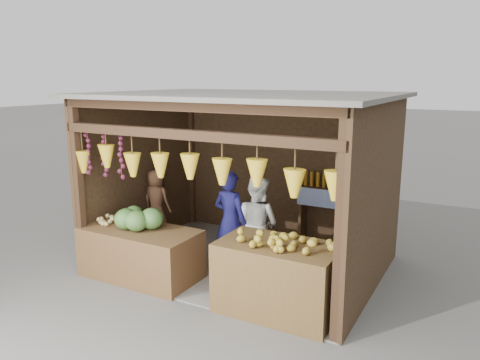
% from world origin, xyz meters
% --- Properties ---
extents(ground, '(80.00, 80.00, 0.00)m').
position_xyz_m(ground, '(0.00, 0.00, 0.00)').
color(ground, '#514F49').
rests_on(ground, ground).
extents(stall_structure, '(4.30, 3.30, 2.66)m').
position_xyz_m(stall_structure, '(-0.03, -0.04, 1.67)').
color(stall_structure, slate).
rests_on(stall_structure, ground).
extents(back_shelf, '(1.25, 0.32, 1.32)m').
position_xyz_m(back_shelf, '(1.05, 1.28, 0.87)').
color(back_shelf, '#382314').
rests_on(back_shelf, ground).
extents(counter_left, '(1.73, 0.85, 0.74)m').
position_xyz_m(counter_left, '(-1.10, -1.13, 0.37)').
color(counter_left, '#50321A').
rests_on(counter_left, ground).
extents(counter_right, '(1.48, 0.85, 0.89)m').
position_xyz_m(counter_right, '(1.09, -1.12, 0.45)').
color(counter_right, '#4F361A').
rests_on(counter_right, ground).
extents(stool, '(0.32, 0.32, 0.30)m').
position_xyz_m(stool, '(-1.68, -0.01, 0.15)').
color(stool, black).
rests_on(stool, ground).
extents(man_standing, '(0.61, 0.44, 1.55)m').
position_xyz_m(man_standing, '(-0.08, -0.28, 0.77)').
color(man_standing, '#131246').
rests_on(man_standing, ground).
extents(woman_standing, '(0.82, 0.69, 1.47)m').
position_xyz_m(woman_standing, '(0.28, -0.10, 0.74)').
color(woman_standing, white).
rests_on(woman_standing, ground).
extents(vendor_seated, '(0.53, 0.35, 1.06)m').
position_xyz_m(vendor_seated, '(-1.68, -0.01, 0.83)').
color(vendor_seated, brown).
rests_on(vendor_seated, stool).
extents(melon_pile, '(1.00, 0.50, 0.32)m').
position_xyz_m(melon_pile, '(-1.17, -1.05, 0.90)').
color(melon_pile, '#134412').
rests_on(melon_pile, counter_left).
extents(tanfruit_pile, '(0.34, 0.40, 0.13)m').
position_xyz_m(tanfruit_pile, '(-1.67, -1.14, 0.80)').
color(tanfruit_pile, '#A5804C').
rests_on(tanfruit_pile, counter_left).
extents(mango_pile, '(1.40, 0.64, 0.22)m').
position_xyz_m(mango_pile, '(1.19, -1.13, 1.00)').
color(mango_pile, orange).
rests_on(mango_pile, counter_right).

